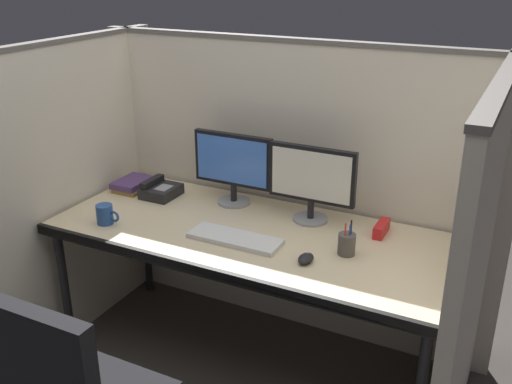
{
  "coord_description": "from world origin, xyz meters",
  "views": [
    {
      "loc": [
        1.12,
        -1.88,
        1.93
      ],
      "look_at": [
        0.0,
        0.35,
        0.92
      ],
      "focal_mm": 40.76,
      "sensor_mm": 36.0,
      "label": 1
    }
  ],
  "objects_px": {
    "coffee_mug": "(105,214)",
    "red_stapler": "(381,228)",
    "keyboard_main": "(235,238)",
    "desk": "(250,242)",
    "pen_cup": "(347,244)",
    "computer_mouse": "(306,258)",
    "monitor_left": "(233,164)",
    "monitor_right": "(312,179)",
    "book_stack": "(133,184)",
    "desk_phone": "(160,190)"
  },
  "relations": [
    {
      "from": "coffee_mug",
      "to": "pen_cup",
      "type": "height_order",
      "value": "pen_cup"
    },
    {
      "from": "desk",
      "to": "pen_cup",
      "type": "height_order",
      "value": "pen_cup"
    },
    {
      "from": "desk",
      "to": "book_stack",
      "type": "height_order",
      "value": "book_stack"
    },
    {
      "from": "keyboard_main",
      "to": "coffee_mug",
      "type": "xyz_separation_m",
      "value": [
        -0.64,
        -0.12,
        0.04
      ]
    },
    {
      "from": "monitor_left",
      "to": "coffee_mug",
      "type": "height_order",
      "value": "monitor_left"
    },
    {
      "from": "monitor_right",
      "to": "desk_phone",
      "type": "height_order",
      "value": "monitor_right"
    },
    {
      "from": "keyboard_main",
      "to": "computer_mouse",
      "type": "bearing_deg",
      "value": -6.58
    },
    {
      "from": "coffee_mug",
      "to": "red_stapler",
      "type": "height_order",
      "value": "coffee_mug"
    },
    {
      "from": "red_stapler",
      "to": "book_stack",
      "type": "bearing_deg",
      "value": -177.49
    },
    {
      "from": "desk_phone",
      "to": "book_stack",
      "type": "xyz_separation_m",
      "value": [
        -0.19,
        0.02,
        -0.01
      ]
    },
    {
      "from": "computer_mouse",
      "to": "red_stapler",
      "type": "relative_size",
      "value": 0.64
    },
    {
      "from": "desk",
      "to": "computer_mouse",
      "type": "height_order",
      "value": "computer_mouse"
    },
    {
      "from": "keyboard_main",
      "to": "red_stapler",
      "type": "height_order",
      "value": "red_stapler"
    },
    {
      "from": "computer_mouse",
      "to": "coffee_mug",
      "type": "bearing_deg",
      "value": -175.75
    },
    {
      "from": "monitor_right",
      "to": "red_stapler",
      "type": "distance_m",
      "value": 0.4
    },
    {
      "from": "desk",
      "to": "red_stapler",
      "type": "relative_size",
      "value": 12.67
    },
    {
      "from": "monitor_right",
      "to": "coffee_mug",
      "type": "distance_m",
      "value": 1.0
    },
    {
      "from": "desk_phone",
      "to": "pen_cup",
      "type": "relative_size",
      "value": 1.18
    },
    {
      "from": "computer_mouse",
      "to": "pen_cup",
      "type": "distance_m",
      "value": 0.2
    },
    {
      "from": "desk",
      "to": "monitor_right",
      "type": "height_order",
      "value": "monitor_right"
    },
    {
      "from": "computer_mouse",
      "to": "book_stack",
      "type": "xyz_separation_m",
      "value": [
        -1.17,
        0.34,
        0.01
      ]
    },
    {
      "from": "monitor_left",
      "to": "desk_phone",
      "type": "xyz_separation_m",
      "value": [
        -0.4,
        -0.09,
        -0.18
      ]
    },
    {
      "from": "monitor_left",
      "to": "red_stapler",
      "type": "distance_m",
      "value": 0.81
    },
    {
      "from": "monitor_right",
      "to": "pen_cup",
      "type": "xyz_separation_m",
      "value": [
        0.27,
        -0.25,
        -0.17
      ]
    },
    {
      "from": "monitor_left",
      "to": "monitor_right",
      "type": "xyz_separation_m",
      "value": [
        0.44,
        -0.02,
        0.0
      ]
    },
    {
      "from": "coffee_mug",
      "to": "desk_phone",
      "type": "bearing_deg",
      "value": 85.43
    },
    {
      "from": "monitor_right",
      "to": "computer_mouse",
      "type": "distance_m",
      "value": 0.47
    },
    {
      "from": "monitor_left",
      "to": "computer_mouse",
      "type": "xyz_separation_m",
      "value": [
        0.57,
        -0.42,
        -0.2
      ]
    },
    {
      "from": "computer_mouse",
      "to": "desk_phone",
      "type": "bearing_deg",
      "value": 161.33
    },
    {
      "from": "desk",
      "to": "keyboard_main",
      "type": "xyz_separation_m",
      "value": [
        -0.02,
        -0.11,
        0.06
      ]
    },
    {
      "from": "desk",
      "to": "red_stapler",
      "type": "bearing_deg",
      "value": 24.92
    },
    {
      "from": "desk_phone",
      "to": "red_stapler",
      "type": "xyz_separation_m",
      "value": [
        1.18,
        0.08,
        -0.01
      ]
    },
    {
      "from": "coffee_mug",
      "to": "red_stapler",
      "type": "distance_m",
      "value": 1.31
    },
    {
      "from": "monitor_left",
      "to": "desk_phone",
      "type": "bearing_deg",
      "value": -167.08
    },
    {
      "from": "desk",
      "to": "book_stack",
      "type": "relative_size",
      "value": 8.98
    },
    {
      "from": "monitor_right",
      "to": "computer_mouse",
      "type": "xyz_separation_m",
      "value": [
        0.14,
        -0.4,
        -0.2
      ]
    },
    {
      "from": "computer_mouse",
      "to": "desk",
      "type": "bearing_deg",
      "value": 156.32
    },
    {
      "from": "monitor_left",
      "to": "pen_cup",
      "type": "bearing_deg",
      "value": -21.38
    },
    {
      "from": "coffee_mug",
      "to": "desk",
      "type": "bearing_deg",
      "value": 18.62
    },
    {
      "from": "monitor_right",
      "to": "desk",
      "type": "bearing_deg",
      "value": -129.08
    },
    {
      "from": "red_stapler",
      "to": "desk",
      "type": "bearing_deg",
      "value": -155.08
    },
    {
      "from": "pen_cup",
      "to": "red_stapler",
      "type": "relative_size",
      "value": 1.07
    },
    {
      "from": "computer_mouse",
      "to": "coffee_mug",
      "type": "xyz_separation_m",
      "value": [
        -1.0,
        -0.07,
        0.03
      ]
    },
    {
      "from": "keyboard_main",
      "to": "coffee_mug",
      "type": "bearing_deg",
      "value": -169.74
    },
    {
      "from": "desk_phone",
      "to": "red_stapler",
      "type": "height_order",
      "value": "desk_phone"
    },
    {
      "from": "computer_mouse",
      "to": "coffee_mug",
      "type": "height_order",
      "value": "coffee_mug"
    },
    {
      "from": "desk",
      "to": "book_stack",
      "type": "bearing_deg",
      "value": 166.67
    },
    {
      "from": "keyboard_main",
      "to": "monitor_right",
      "type": "bearing_deg",
      "value": 57.94
    },
    {
      "from": "monitor_left",
      "to": "keyboard_main",
      "type": "height_order",
      "value": "monitor_left"
    },
    {
      "from": "coffee_mug",
      "to": "red_stapler",
      "type": "xyz_separation_m",
      "value": [
        1.22,
        0.48,
        -0.02
      ]
    }
  ]
}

